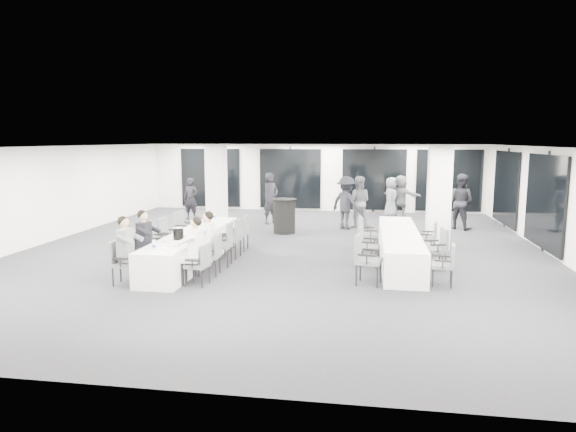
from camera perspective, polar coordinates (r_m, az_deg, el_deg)
name	(u,v)px	position (r m, az deg, el deg)	size (l,w,h in m)	color
room	(319,196)	(14.77, 3.49, 2.24)	(14.04, 16.04, 2.84)	#232328
column_left	(217,187)	(17.53, -7.95, 3.21)	(0.60, 0.60, 2.80)	white
column_right	(439,198)	(14.72, 16.41, 1.94)	(0.60, 0.60, 2.80)	white
banquet_table_main	(193,247)	(12.79, -10.49, -3.46)	(0.90, 5.00, 0.75)	silver
banquet_table_side	(400,247)	(12.97, 12.29, -3.35)	(0.90, 5.00, 0.75)	silver
cocktail_table	(284,216)	(16.48, -0.41, 0.02)	(0.80, 0.80, 1.11)	black
chair_main_left_near	(121,260)	(11.23, -18.04, -4.62)	(0.49, 0.54, 0.92)	#585B60
chair_main_left_second	(140,250)	(12.02, -16.10, -3.63)	(0.56, 0.60, 0.94)	#585B60
chair_main_left_mid	(156,240)	(12.79, -14.49, -2.60)	(0.62, 0.65, 1.04)	#585B60
chair_main_left_fourth	(168,235)	(13.50, -13.18, -2.03)	(0.53, 0.59, 1.01)	#585B60
chair_main_left_far	(184,227)	(14.55, -11.50, -1.22)	(0.59, 0.63, 1.01)	#585B60
chair_main_right_near	(201,262)	(10.75, -9.69, -5.02)	(0.49, 0.53, 0.88)	#585B60
chair_main_right_second	(213,252)	(11.50, -8.38, -3.99)	(0.49, 0.54, 0.92)	#585B60
chair_main_right_mid	(224,241)	(12.31, -7.13, -2.81)	(0.56, 0.62, 1.04)	#585B60
chair_main_right_fourth	(233,236)	(13.12, -6.12, -2.17)	(0.53, 0.59, 1.01)	#585B60
chair_main_right_far	(241,230)	(13.96, -5.20, -1.59)	(0.50, 0.56, 0.97)	#585B60
chair_side_left_near	(365,256)	(10.82, 8.52, -4.44)	(0.60, 0.64, 1.03)	#585B60
chair_side_left_mid	(366,243)	(12.40, 8.61, -3.03)	(0.55, 0.58, 0.94)	#585B60
chair_side_left_far	(366,232)	(13.96, 8.65, -1.75)	(0.54, 0.58, 0.93)	#585B60
chair_side_right_near	(446,262)	(11.08, 17.19, -4.91)	(0.49, 0.53, 0.87)	#585B60
chair_side_right_mid	(438,246)	(12.40, 16.33, -3.22)	(0.57, 0.60, 0.96)	#585B60
chair_side_right_far	(430,236)	(13.87, 15.51, -2.15)	(0.52, 0.55, 0.89)	#585B60
seated_guest_a	(128,246)	(11.10, -17.34, -3.22)	(0.50, 0.38, 1.44)	slate
seated_guest_b	(147,238)	(11.91, -15.41, -2.35)	(0.50, 0.38, 1.44)	black
seated_guest_c	(193,247)	(10.74, -10.52, -3.35)	(0.50, 0.38, 1.44)	silver
seated_guest_d	(205,239)	(11.49, -9.19, -2.55)	(0.50, 0.38, 1.44)	silver
standing_guest_a	(271,195)	(18.28, -1.93, 2.35)	(0.76, 0.61, 2.07)	black
standing_guest_b	(358,198)	(17.67, 7.80, 1.95)	(0.97, 0.59, 2.00)	slate
standing_guest_c	(346,199)	(17.32, 6.50, 1.85)	(1.30, 0.66, 2.01)	black
standing_guest_e	(391,195)	(19.99, 11.38, 2.30)	(0.86, 0.52, 1.78)	slate
standing_guest_f	(401,194)	(20.15, 12.41, 2.44)	(1.71, 0.66, 1.87)	slate
standing_guest_g	(191,196)	(19.65, -10.76, 2.19)	(0.65, 0.52, 1.77)	black
standing_guest_h	(461,198)	(18.12, 18.62, 1.92)	(1.02, 0.62, 2.11)	black
ice_bucket_near	(178,234)	(11.86, -12.09, -1.93)	(0.24, 0.24, 0.27)	black
ice_bucket_far	(207,221)	(13.60, -8.98, -0.61)	(0.20, 0.20, 0.23)	black
water_bottle_a	(154,245)	(10.82, -14.68, -3.15)	(0.07, 0.07, 0.22)	silver
water_bottle_b	(203,224)	(13.26, -9.45, -0.89)	(0.07, 0.07, 0.21)	silver
water_bottle_c	(214,216)	(14.61, -8.19, -0.01)	(0.07, 0.07, 0.20)	silver
plate_a	(165,242)	(11.57, -13.48, -2.85)	(0.19, 0.19, 0.03)	white
plate_b	(175,246)	(11.11, -12.42, -3.28)	(0.22, 0.22, 0.03)	white
plate_c	(186,236)	(12.18, -11.28, -2.22)	(0.22, 0.22, 0.03)	white
wine_glass	(169,246)	(10.53, -13.12, -3.27)	(0.07, 0.07, 0.18)	silver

